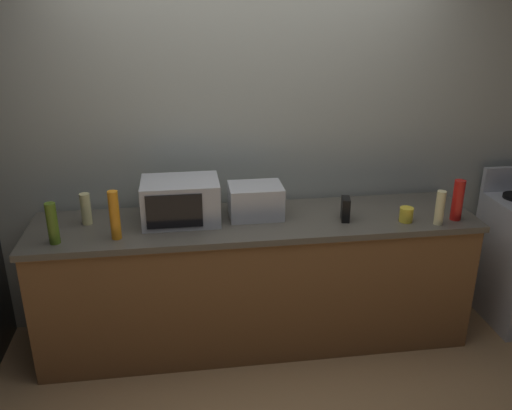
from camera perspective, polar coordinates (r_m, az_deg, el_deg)
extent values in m
plane|color=#A87F51|center=(3.57, 0.94, -17.53)|extent=(8.00, 8.00, 0.00)
cube|color=#9EA399|center=(3.68, -0.90, 7.41)|extent=(6.40, 0.10, 2.70)
cube|color=brown|center=(3.65, 0.00, -8.34)|extent=(2.80, 0.60, 0.86)
cube|color=#514C42|center=(3.45, 0.00, -1.85)|extent=(2.84, 0.64, 0.04)
cube|color=#B7BABF|center=(3.41, -7.97, 0.45)|extent=(0.48, 0.34, 0.27)
cube|color=black|center=(3.25, -8.64, -0.69)|extent=(0.34, 0.01, 0.21)
cube|color=#B7BABF|center=(3.46, -0.05, 0.45)|extent=(0.34, 0.26, 0.21)
cube|color=black|center=(3.45, 9.44, -0.43)|extent=(0.07, 0.12, 0.15)
cylinder|color=beige|center=(3.52, 18.88, -0.28)|extent=(0.06, 0.06, 0.22)
cylinder|color=orange|center=(3.23, -14.74, -1.04)|extent=(0.06, 0.06, 0.30)
cylinder|color=beige|center=(3.50, -17.55, -0.40)|extent=(0.06, 0.06, 0.20)
cylinder|color=#4C6B19|center=(3.29, -20.74, -1.84)|extent=(0.06, 0.06, 0.25)
cylinder|color=red|center=(3.63, 20.57, 0.49)|extent=(0.07, 0.07, 0.26)
cylinder|color=yellow|center=(3.53, 15.61, -0.98)|extent=(0.09, 0.09, 0.09)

